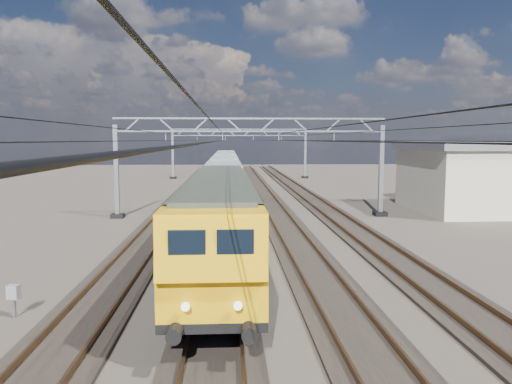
{
  "coord_description": "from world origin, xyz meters",
  "views": [
    {
      "loc": [
        -1.6,
        -31.63,
        5.55
      ],
      "look_at": [
        0.06,
        -1.67,
        2.4
      ],
      "focal_mm": 35.0,
      "sensor_mm": 36.0,
      "label": 1
    }
  ],
  "objects": [
    {
      "name": "hopper_wagon_mid",
      "position": [
        -2.0,
        21.6,
        2.23
      ],
      "size": [
        3.38,
        13.0,
        3.25
      ],
      "color": "black",
      "rests_on": "ground"
    },
    {
      "name": "track_outer_east",
      "position": [
        6.0,
        0.0,
        0.07
      ],
      "size": [
        2.6,
        140.0,
        0.3
      ],
      "color": "black",
      "rests_on": "ground"
    },
    {
      "name": "catenary_gantry_mid",
      "position": [
        0.0,
        4.0,
        3.91
      ],
      "size": [
        19.9,
        0.9,
        7.11
      ],
      "color": "#92959F",
      "rests_on": "ground"
    },
    {
      "name": "track_inner_east",
      "position": [
        2.0,
        0.0,
        0.07
      ],
      "size": [
        2.6,
        140.0,
        0.3
      ],
      "color": "black",
      "rests_on": "ground"
    },
    {
      "name": "hopper_wagon_third",
      "position": [
        -2.0,
        35.8,
        2.23
      ],
      "size": [
        3.38,
        13.0,
        3.25
      ],
      "color": "black",
      "rests_on": "ground"
    },
    {
      "name": "hopper_wagon_lead",
      "position": [
        -2.0,
        7.4,
        2.23
      ],
      "size": [
        3.38,
        13.0,
        3.25
      ],
      "color": "black",
      "rests_on": "ground"
    },
    {
      "name": "track_loco",
      "position": [
        -2.0,
        0.0,
        0.07
      ],
      "size": [
        2.6,
        140.0,
        0.3
      ],
      "color": "black",
      "rests_on": "ground"
    },
    {
      "name": "trackside_cabinet",
      "position": [
        -8.31,
        -16.13,
        0.79
      ],
      "size": [
        0.39,
        0.32,
        1.05
      ],
      "rotation": [
        0.0,
        0.0,
        -0.18
      ],
      "color": "#92959F",
      "rests_on": "ground"
    },
    {
      "name": "catenary_gantry_far",
      "position": [
        0.0,
        40.0,
        3.91
      ],
      "size": [
        19.9,
        0.9,
        7.11
      ],
      "color": "#92959F",
      "rests_on": "ground"
    },
    {
      "name": "overhead_wires",
      "position": [
        0.0,
        8.0,
        5.75
      ],
      "size": [
        12.03,
        140.0,
        0.53
      ],
      "color": "black",
      "rests_on": "ground"
    },
    {
      "name": "ground",
      "position": [
        0.0,
        0.0,
        0.0
      ],
      "size": [
        160.0,
        160.0,
        0.0
      ],
      "primitive_type": "plane",
      "color": "black",
      "rests_on": "ground"
    },
    {
      "name": "track_outer_west",
      "position": [
        -6.0,
        0.0,
        0.07
      ],
      "size": [
        2.6,
        140.0,
        0.3
      ],
      "color": "black",
      "rests_on": "ground"
    },
    {
      "name": "hopper_wagon_fourth",
      "position": [
        -2.0,
        50.0,
        2.23
      ],
      "size": [
        3.38,
        13.0,
        3.25
      ],
      "color": "black",
      "rests_on": "ground"
    },
    {
      "name": "locomotive",
      "position": [
        -2.0,
        -10.3,
        2.33
      ],
      "size": [
        2.76,
        21.1,
        3.62
      ],
      "color": "black",
      "rests_on": "ground"
    }
  ]
}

